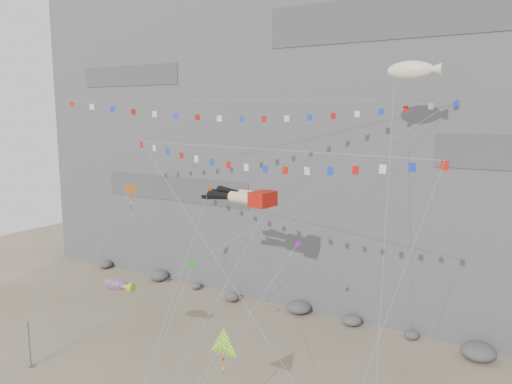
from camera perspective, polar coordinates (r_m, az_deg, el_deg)
cliff at (r=65.15m, az=11.29°, el=12.09°), size 80.00×28.00×50.00m
talus_boulders at (r=55.30m, az=4.92°, el=-13.02°), size 60.00×3.00×1.20m
anchor_pole_left at (r=47.94m, az=-24.47°, el=-15.54°), size 0.12×0.12×4.10m
legs_kite at (r=42.71m, az=-1.34°, el=-0.54°), size 7.24×15.04×19.51m
flag_banner_upper at (r=46.47m, az=-0.41°, el=10.37°), size 32.91×21.90×29.76m
flag_banner_lower at (r=37.28m, az=-0.04°, el=4.94°), size 27.93×6.99×21.38m
harlequin_kite at (r=44.84m, az=-14.22°, el=0.17°), size 5.55×7.92×16.85m
fish_windsock at (r=44.41m, az=-15.73°, el=-10.12°), size 8.16×4.11×9.88m
delta_kite at (r=34.77m, az=-3.82°, el=-17.19°), size 3.65×5.34×8.30m
blimp_windsock at (r=42.52m, az=17.22°, el=13.10°), size 4.50×14.01×28.01m
small_kite_a at (r=44.39m, az=-5.51°, el=-0.27°), size 2.10×11.92×18.50m
small_kite_b at (r=38.52m, az=4.48°, el=-6.39°), size 5.14×9.83×15.34m
small_kite_c at (r=39.53m, az=-7.47°, el=-8.62°), size 0.98×8.05×12.15m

